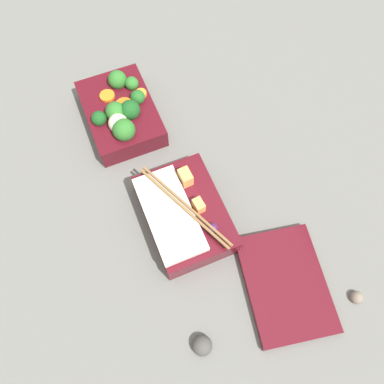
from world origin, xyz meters
name	(u,v)px	position (x,y,z in m)	size (l,w,h in m)	color
ground_plane	(154,173)	(0.00, 0.00, 0.00)	(3.00, 3.00, 0.00)	slate
bento_tray_vegetable	(121,113)	(-0.14, -0.02, 0.03)	(0.19, 0.13, 0.08)	#510F19
bento_tray_rice	(183,214)	(0.11, 0.02, 0.03)	(0.19, 0.13, 0.07)	#510F19
bento_lid	(285,284)	(0.28, 0.13, 0.01)	(0.18, 0.13, 0.02)	#510F19
pebble_0	(356,297)	(0.35, 0.23, 0.01)	(0.02, 0.02, 0.02)	#7A6B5B
pebble_1	(202,345)	(0.32, -0.03, 0.01)	(0.03, 0.03, 0.03)	#474442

